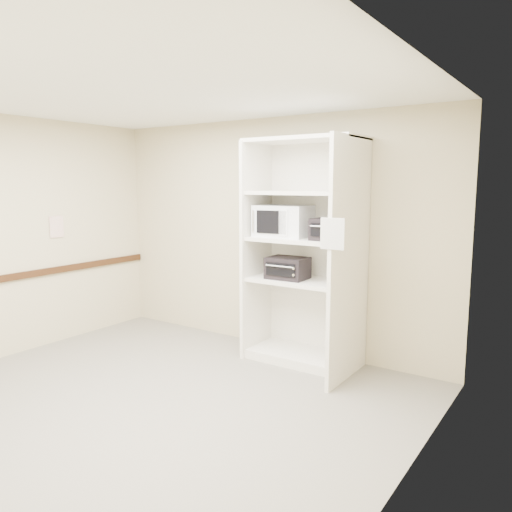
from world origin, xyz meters
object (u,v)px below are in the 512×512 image
Objects in this scene: microwave at (284,221)px; shelving_unit at (307,261)px; toaster_oven_lower at (288,268)px; toaster_oven_upper at (332,230)px.

shelving_unit is at bearing -8.75° from microwave.
shelving_unit is 0.52m from microwave.
microwave reaches higher than toaster_oven_lower.
toaster_oven_lower is at bearing -165.31° from shelving_unit.
toaster_oven_lower is (0.10, -0.08, -0.50)m from microwave.
toaster_oven_lower is at bearing -41.46° from microwave.
shelving_unit reaches higher than microwave.
shelving_unit is 0.24m from toaster_oven_lower.
shelving_unit is 6.20× the size of toaster_oven_upper.
microwave is at bearing 140.46° from toaster_oven_lower.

